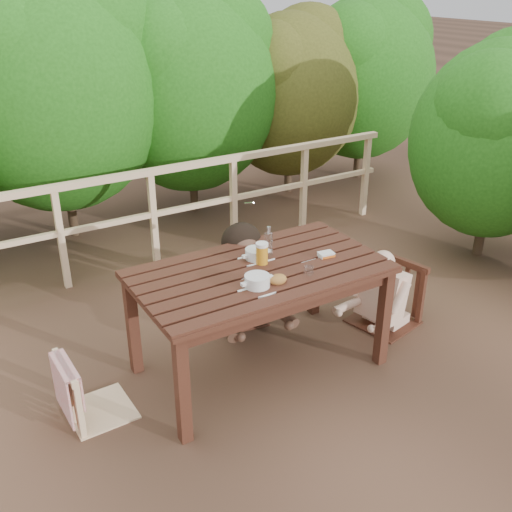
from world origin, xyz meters
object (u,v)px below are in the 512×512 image
soup_far (256,255)px  bread_roll (278,280)px  diner_right (392,261)px  bottle (269,243)px  butter_tub (326,255)px  chair_left (93,358)px  table (260,320)px  woman (233,242)px  soup_near (257,282)px  beer_glass (262,254)px  tumbler (309,272)px  chair_right (388,270)px  chair_far (235,271)px

soup_far → bread_roll: bearing=-99.4°
diner_right → bottle: diner_right is taller
soup_far → butter_tub: soup_far is taller
chair_left → bread_roll: 1.31m
table → soup_far: (0.06, 0.15, 0.45)m
woman → soup_near: (-0.33, -0.92, 0.14)m
butter_tub → bottle: bearing=155.9°
table → bottle: (0.15, 0.13, 0.53)m
table → soup_near: soup_near is taller
beer_glass → tumbler: (0.18, -0.31, -0.05)m
chair_right → soup_far: 1.23m
bottle → table: bearing=-139.7°
chair_far → bottle: size_ratio=3.68×
soup_far → soup_near: bearing=-120.2°
bottle → woman: bearing=87.7°
chair_right → soup_far: size_ratio=3.67×
soup_near → bottle: size_ratio=1.15×
chair_left → chair_far: size_ratio=0.94×
soup_far → tumbler: 0.44m
table → butter_tub: (0.51, -0.09, 0.43)m
soup_near → bread_roll: soup_near is taller
soup_near → beer_glass: size_ratio=1.65×
soup_far → bread_roll: (-0.06, -0.39, -0.01)m
tumbler → bottle: bearing=102.1°
diner_right → bottle: 1.16m
beer_glass → butter_tub: 0.48m
chair_right → tumbler: (-0.98, -0.24, 0.35)m
chair_far → woman: 0.26m
table → woman: 0.79m
tumbler → chair_right: bearing=13.6°
soup_near → soup_far: 0.42m
woman → diner_right: (1.07, -0.72, -0.14)m
bread_roll → tumbler: 0.24m
table → beer_glass: beer_glass is taller
chair_far → chair_right: (1.04, -0.70, 0.04)m
chair_far → bottle: (-0.02, -0.55, 0.48)m
woman → soup_far: size_ratio=5.30×
chair_left → chair_right: chair_right is taller
chair_right → butter_tub: 0.79m
woman → chair_left: bearing=31.1°
bread_roll → butter_tub: bread_roll is taller
beer_glass → diner_right: bearing=-3.5°
chair_far → diner_right: size_ratio=0.80×
chair_far → diner_right: (1.07, -0.70, 0.12)m
soup_near → soup_far: size_ratio=1.05×
diner_right → soup_near: size_ratio=4.04×
table → soup_near: size_ratio=6.16×
table → diner_right: size_ratio=1.53×
chair_right → bottle: (-1.07, 0.14, 0.44)m
bread_roll → tumbler: tumbler is taller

